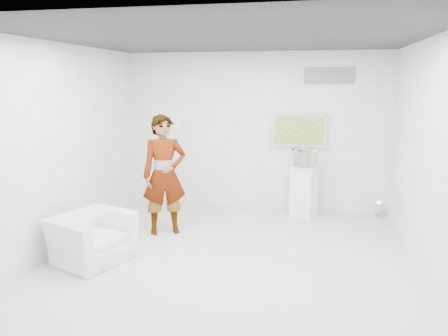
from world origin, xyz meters
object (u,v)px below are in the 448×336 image
Objects in this scene: armchair at (92,238)px; pedestal at (304,191)px; floor_uplight at (379,210)px; person at (164,175)px; tv at (299,131)px.

armchair is 1.08× the size of pedestal.
pedestal reaches higher than armchair.
armchair is 3.43× the size of floor_uplight.
floor_uplight is (4.18, 2.85, -0.18)m from armchair.
armchair is (-0.62, -1.30, -0.64)m from person.
pedestal is at bearing 6.26° from person.
armchair is at bearing -141.27° from person.
pedestal is at bearing -66.07° from tv.
pedestal is (2.21, 1.37, -0.50)m from person.
armchair reaches higher than floor_uplight.
armchair is at bearing -145.78° from floor_uplight.
person is at bearing -141.29° from tv.
floor_uplight is (1.48, -0.12, -1.40)m from tv.
person is 2.07× the size of pedestal.
tv is 0.52× the size of person.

